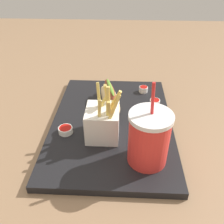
{
  "coord_description": "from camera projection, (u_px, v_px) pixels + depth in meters",
  "views": [
    {
      "loc": [
        -0.57,
        -0.03,
        0.45
      ],
      "look_at": [
        0.0,
        0.0,
        0.05
      ],
      "focal_mm": 39.06,
      "sensor_mm": 36.0,
      "label": 1
    }
  ],
  "objects": [
    {
      "name": "fries_basket",
      "position": [
        103.0,
        122.0,
        0.63
      ],
      "size": [
        0.09,
        0.09,
        0.16
      ],
      "color": "white",
      "rests_on": "food_tray"
    },
    {
      "name": "ketchup_cup_1",
      "position": [
        66.0,
        130.0,
        0.66
      ],
      "size": [
        0.04,
        0.04,
        0.02
      ],
      "color": "white",
      "rests_on": "food_tray"
    },
    {
      "name": "soda_cup",
      "position": [
        149.0,
        138.0,
        0.55
      ],
      "size": [
        0.1,
        0.1,
        0.2
      ],
      "color": "red",
      "rests_on": "food_tray"
    },
    {
      "name": "ketchup_cup_3",
      "position": [
        143.0,
        89.0,
        0.84
      ],
      "size": [
        0.03,
        0.03,
        0.02
      ],
      "color": "white",
      "rests_on": "food_tray"
    },
    {
      "name": "hot_dog_1",
      "position": [
        110.0,
        97.0,
        0.77
      ],
      "size": [
        0.17,
        0.09,
        0.07
      ],
      "color": "#E5C689",
      "rests_on": "food_tray"
    },
    {
      "name": "food_tray",
      "position": [
        112.0,
        123.0,
        0.72
      ],
      "size": [
        0.49,
        0.34,
        0.02
      ],
      "primitive_type": "cube",
      "color": "black",
      "rests_on": "ground_plane"
    },
    {
      "name": "ground_plane",
      "position": [
        112.0,
        128.0,
        0.73
      ],
      "size": [
        2.4,
        2.4,
        0.02
      ],
      "primitive_type": "cube",
      "color": "#8C6B4C"
    },
    {
      "name": "ketchup_cup_2",
      "position": [
        155.0,
        103.0,
        0.77
      ],
      "size": [
        0.03,
        0.03,
        0.02
      ],
      "color": "white",
      "rests_on": "food_tray"
    }
  ]
}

